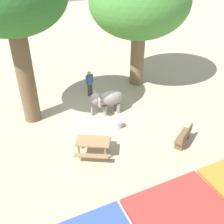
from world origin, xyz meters
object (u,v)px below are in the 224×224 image
Objects in this scene: person_handler at (90,82)px; feed_bucket at (120,124)px; elephant at (108,99)px; shade_tree_main at (140,3)px; wooden_bench at (184,136)px; picnic_table_near at (93,144)px.

feed_bucket is at bearing -6.92° from person_handler.
shade_tree_main is at bearing -135.02° from elephant.
wooden_bench is (-2.35, 6.28, -0.48)m from person_handler.
elephant is at bearing -4.89° from person_handler.
wooden_bench is 4.33m from picnic_table_near.
shade_tree_main reaches higher than wooden_bench.
elephant is 5.37× the size of feed_bucket.
elephant reaches higher than feed_bucket.
elephant is 0.95× the size of picnic_table_near.
person_handler is at bearing 77.63° from wooden_bench.
elephant is 2.24m from person_handler.
picnic_table_near reaches higher than feed_bucket.
elephant is 4.60m from wooden_bench.
elephant is at bearing 85.16° from wooden_bench.
person_handler is 6.72m from wooden_bench.
elephant is at bearing -90.03° from feed_bucket.
wooden_bench is at bearing 125.02° from elephant.
elephant is at bearing 38.02° from shade_tree_main.
shade_tree_main is (-3.25, -2.54, 4.30)m from elephant.
feed_bucket is (-0.19, 3.77, -0.79)m from person_handler.
feed_bucket is (2.16, -2.51, -0.31)m from wooden_bench.
feed_bucket is at bearing -116.41° from picnic_table_near.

